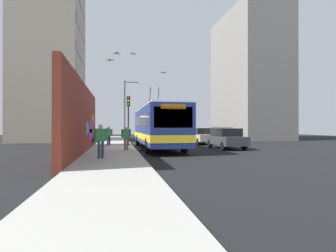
{
  "coord_description": "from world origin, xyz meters",
  "views": [
    {
      "loc": [
        -20.52,
        1.34,
        1.68
      ],
      "look_at": [
        -0.61,
        -2.58,
        1.76
      ],
      "focal_mm": 28.11,
      "sensor_mm": 36.0,
      "label": 1
    }
  ],
  "objects_px": {
    "city_bus": "(157,126)",
    "pedestrian_midblock": "(109,134)",
    "traffic_light": "(128,112)",
    "street_lamp": "(127,106)",
    "parked_car_champagne": "(201,135)",
    "pedestrian_at_curb": "(126,136)",
    "pedestrian_near_wall": "(101,138)",
    "parked_car_dark_gray": "(226,138)"
  },
  "relations": [
    {
      "from": "pedestrian_midblock",
      "to": "pedestrian_at_curb",
      "type": "distance_m",
      "value": 5.27
    },
    {
      "from": "traffic_light",
      "to": "street_lamp",
      "type": "bearing_deg",
      "value": -1.01
    },
    {
      "from": "parked_car_champagne",
      "to": "pedestrian_near_wall",
      "type": "bearing_deg",
      "value": 142.55
    },
    {
      "from": "pedestrian_midblock",
      "to": "city_bus",
      "type": "bearing_deg",
      "value": -124.78
    },
    {
      "from": "pedestrian_at_curb",
      "to": "traffic_light",
      "type": "relative_size",
      "value": 0.38
    },
    {
      "from": "pedestrian_at_curb",
      "to": "traffic_light",
      "type": "bearing_deg",
      "value": -4.53
    },
    {
      "from": "parked_car_dark_gray",
      "to": "pedestrian_at_curb",
      "type": "relative_size",
      "value": 2.62
    },
    {
      "from": "parked_car_dark_gray",
      "to": "traffic_light",
      "type": "bearing_deg",
      "value": 66.47
    },
    {
      "from": "pedestrian_midblock",
      "to": "traffic_light",
      "type": "height_order",
      "value": "traffic_light"
    },
    {
      "from": "parked_car_dark_gray",
      "to": "pedestrian_midblock",
      "type": "distance_m",
      "value": 9.83
    },
    {
      "from": "pedestrian_near_wall",
      "to": "street_lamp",
      "type": "distance_m",
      "value": 16.56
    },
    {
      "from": "city_bus",
      "to": "traffic_light",
      "type": "relative_size",
      "value": 2.94
    },
    {
      "from": "pedestrian_near_wall",
      "to": "street_lamp",
      "type": "height_order",
      "value": "street_lamp"
    },
    {
      "from": "parked_car_dark_gray",
      "to": "parked_car_champagne",
      "type": "distance_m",
      "value": 6.02
    },
    {
      "from": "pedestrian_near_wall",
      "to": "traffic_light",
      "type": "bearing_deg",
      "value": -10.92
    },
    {
      "from": "pedestrian_midblock",
      "to": "parked_car_champagne",
      "type": "bearing_deg",
      "value": -77.18
    },
    {
      "from": "traffic_light",
      "to": "parked_car_dark_gray",
      "type": "bearing_deg",
      "value": -113.53
    },
    {
      "from": "city_bus",
      "to": "street_lamp",
      "type": "bearing_deg",
      "value": 12.69
    },
    {
      "from": "parked_car_champagne",
      "to": "pedestrian_near_wall",
      "type": "height_order",
      "value": "pedestrian_near_wall"
    },
    {
      "from": "street_lamp",
      "to": "traffic_light",
      "type": "bearing_deg",
      "value": 178.99
    },
    {
      "from": "pedestrian_near_wall",
      "to": "street_lamp",
      "type": "relative_size",
      "value": 0.25
    },
    {
      "from": "parked_car_champagne",
      "to": "street_lamp",
      "type": "bearing_deg",
      "value": 59.14
    },
    {
      "from": "parked_car_champagne",
      "to": "street_lamp",
      "type": "relative_size",
      "value": 0.7
    },
    {
      "from": "parked_car_champagne",
      "to": "traffic_light",
      "type": "distance_m",
      "value": 8.15
    },
    {
      "from": "city_bus",
      "to": "pedestrian_at_curb",
      "type": "bearing_deg",
      "value": 134.89
    },
    {
      "from": "parked_car_champagne",
      "to": "street_lamp",
      "type": "height_order",
      "value": "street_lamp"
    },
    {
      "from": "parked_car_champagne",
      "to": "pedestrian_midblock",
      "type": "relative_size",
      "value": 2.98
    },
    {
      "from": "parked_car_champagne",
      "to": "city_bus",
      "type": "bearing_deg",
      "value": 131.94
    },
    {
      "from": "pedestrian_near_wall",
      "to": "traffic_light",
      "type": "distance_m",
      "value": 9.41
    },
    {
      "from": "city_bus",
      "to": "street_lamp",
      "type": "xyz_separation_m",
      "value": [
        8.99,
        2.02,
        2.22
      ]
    },
    {
      "from": "pedestrian_at_curb",
      "to": "street_lamp",
      "type": "relative_size",
      "value": 0.24
    },
    {
      "from": "pedestrian_midblock",
      "to": "street_lamp",
      "type": "relative_size",
      "value": 0.23
    },
    {
      "from": "city_bus",
      "to": "pedestrian_midblock",
      "type": "height_order",
      "value": "city_bus"
    },
    {
      "from": "pedestrian_near_wall",
      "to": "traffic_light",
      "type": "relative_size",
      "value": 0.41
    },
    {
      "from": "traffic_light",
      "to": "parked_car_champagne",
      "type": "bearing_deg",
      "value": -69.04
    },
    {
      "from": "pedestrian_midblock",
      "to": "traffic_light",
      "type": "distance_m",
      "value": 2.62
    },
    {
      "from": "traffic_light",
      "to": "street_lamp",
      "type": "height_order",
      "value": "street_lamp"
    },
    {
      "from": "parked_car_dark_gray",
      "to": "pedestrian_midblock",
      "type": "bearing_deg",
      "value": 66.16
    },
    {
      "from": "traffic_light",
      "to": "street_lamp",
      "type": "xyz_separation_m",
      "value": [
        7.13,
        -0.13,
        1.06
      ]
    },
    {
      "from": "pedestrian_midblock",
      "to": "pedestrian_near_wall",
      "type": "height_order",
      "value": "pedestrian_near_wall"
    },
    {
      "from": "traffic_light",
      "to": "city_bus",
      "type": "bearing_deg",
      "value": -130.83
    },
    {
      "from": "city_bus",
      "to": "street_lamp",
      "type": "height_order",
      "value": "street_lamp"
    }
  ]
}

